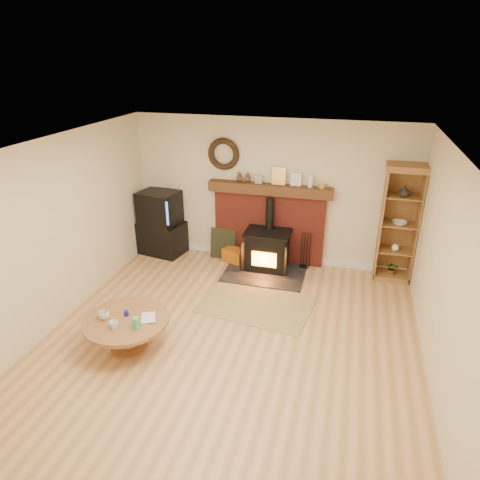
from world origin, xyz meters
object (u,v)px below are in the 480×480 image
(wood_stove, at_px, (267,252))
(curio_cabinet, at_px, (399,224))
(tv_unit, at_px, (161,224))
(coffee_table, at_px, (126,325))

(wood_stove, xyz_separation_m, curio_cabinet, (2.14, 0.28, 0.65))
(wood_stove, bearing_deg, tv_unit, 174.72)
(tv_unit, bearing_deg, wood_stove, -5.28)
(tv_unit, xyz_separation_m, curio_cabinet, (4.25, 0.09, 0.41))
(wood_stove, height_order, coffee_table, wood_stove)
(tv_unit, relative_size, coffee_table, 1.12)
(tv_unit, distance_m, curio_cabinet, 4.27)
(wood_stove, xyz_separation_m, coffee_table, (-1.30, -2.66, 0.02))
(tv_unit, bearing_deg, curio_cabinet, 1.18)
(tv_unit, distance_m, coffee_table, 2.98)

